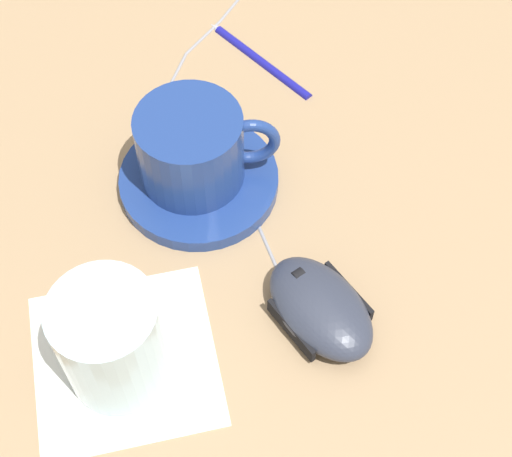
% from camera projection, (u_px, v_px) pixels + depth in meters
% --- Properties ---
extents(ground_plane, '(3.00, 3.00, 0.00)m').
position_uv_depth(ground_plane, '(193.00, 242.00, 0.67)').
color(ground_plane, '#9E7F5B').
extents(saucer, '(0.14, 0.14, 0.01)m').
position_uv_depth(saucer, '(199.00, 181.00, 0.70)').
color(saucer, navy).
rests_on(saucer, ground).
extents(coffee_cup, '(0.12, 0.09, 0.07)m').
position_uv_depth(coffee_cup, '(193.00, 148.00, 0.66)').
color(coffee_cup, navy).
rests_on(coffee_cup, saucer).
extents(computer_mouse, '(0.08, 0.11, 0.03)m').
position_uv_depth(computer_mouse, '(320.00, 308.00, 0.62)').
color(computer_mouse, '#2D3342').
rests_on(computer_mouse, ground).
extents(mouse_cable, '(0.21, 0.35, 0.00)m').
position_uv_depth(mouse_cable, '(218.00, 92.00, 0.76)').
color(mouse_cable, gray).
rests_on(mouse_cable, ground).
extents(napkin_under_glass, '(0.17, 0.17, 0.00)m').
position_uv_depth(napkin_under_glass, '(125.00, 359.00, 0.61)').
color(napkin_under_glass, silver).
rests_on(napkin_under_glass, ground).
extents(drinking_glass, '(0.08, 0.08, 0.10)m').
position_uv_depth(drinking_glass, '(111.00, 341.00, 0.56)').
color(drinking_glass, silver).
rests_on(drinking_glass, napkin_under_glass).
extents(pen, '(0.04, 0.14, 0.01)m').
position_uv_depth(pen, '(259.00, 57.00, 0.78)').
color(pen, navy).
rests_on(pen, ground).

